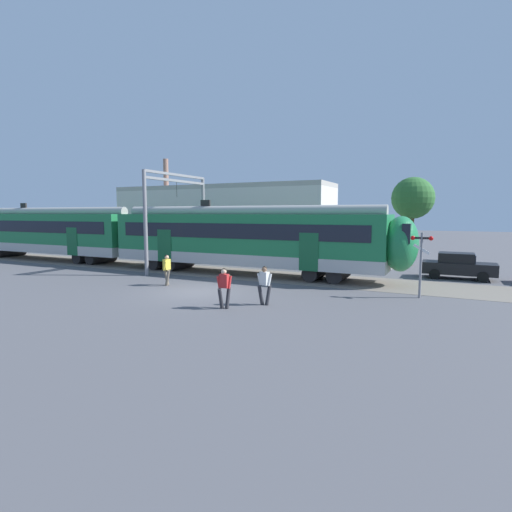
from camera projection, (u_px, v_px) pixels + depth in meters
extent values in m
plane|color=#515156|center=(198.00, 292.00, 19.75)|extent=(160.00, 160.00, 0.00)
cube|color=slate|center=(114.00, 264.00, 30.32)|extent=(80.00, 4.40, 0.01)
cube|color=#B7B7B2|center=(242.00, 258.00, 25.41)|extent=(18.00, 3.06, 0.70)
cube|color=#1E7542|center=(242.00, 233.00, 25.24)|extent=(18.00, 3.00, 2.40)
cube|color=black|center=(230.00, 231.00, 23.87)|extent=(16.56, 0.03, 0.90)
cube|color=#165731|center=(309.00, 252.00, 21.82)|extent=(1.10, 0.04, 2.10)
cube|color=#165731|center=(164.00, 246.00, 26.14)|extent=(1.10, 0.04, 2.10)
cylinder|color=#9C9C97|center=(242.00, 211.00, 25.10)|extent=(17.64, 0.70, 0.70)
cube|color=black|center=(205.00, 203.00, 26.22)|extent=(0.70, 0.12, 0.40)
cylinder|color=black|center=(339.00, 273.00, 22.73)|extent=(0.90, 2.40, 0.90)
cylinder|color=black|center=(315.00, 272.00, 23.35)|extent=(0.90, 2.40, 0.90)
cylinder|color=black|center=(180.00, 263.00, 27.60)|extent=(0.90, 2.40, 0.90)
cylinder|color=black|center=(164.00, 262.00, 28.22)|extent=(0.90, 2.40, 0.90)
ellipsoid|color=#1E7542|center=(401.00, 244.00, 21.11)|extent=(1.80, 2.85, 2.95)
cube|color=black|center=(408.00, 233.00, 20.90)|extent=(0.40, 2.40, 1.00)
cube|color=#B7B7B2|center=(47.00, 247.00, 33.53)|extent=(18.00, 3.06, 0.70)
cube|color=#1E7542|center=(46.00, 228.00, 33.36)|extent=(18.00, 3.00, 2.40)
cube|color=black|center=(28.00, 226.00, 31.99)|extent=(16.56, 0.03, 0.90)
cube|color=#165731|center=(72.00, 241.00, 29.93)|extent=(1.10, 0.04, 2.10)
cylinder|color=#9C9C97|center=(45.00, 212.00, 33.21)|extent=(17.64, 0.70, 0.70)
cube|color=black|center=(24.00, 205.00, 34.33)|extent=(0.70, 0.12, 0.40)
cylinder|color=black|center=(102.00, 258.00, 30.85)|extent=(0.90, 2.40, 0.90)
cylinder|color=black|center=(89.00, 257.00, 31.46)|extent=(0.90, 2.40, 0.90)
cylinder|color=black|center=(11.00, 251.00, 35.72)|extent=(0.90, 2.40, 0.90)
cylinder|color=black|center=(1.00, 251.00, 36.33)|extent=(0.90, 2.40, 0.90)
cylinder|color=#6B6051|center=(168.00, 278.00, 21.25)|extent=(0.37, 0.20, 0.87)
cylinder|color=#6B6051|center=(166.00, 277.00, 21.56)|extent=(0.37, 0.20, 0.87)
cube|color=gold|center=(167.00, 264.00, 21.33)|extent=(0.29, 0.39, 0.56)
cylinder|color=gold|center=(169.00, 265.00, 21.56)|extent=(0.26, 0.13, 0.52)
cylinder|color=gold|center=(165.00, 266.00, 21.11)|extent=(0.26, 0.13, 0.52)
sphere|color=tan|center=(167.00, 257.00, 21.27)|extent=(0.22, 0.22, 0.22)
sphere|color=black|center=(167.00, 257.00, 21.28)|extent=(0.20, 0.20, 0.20)
cylinder|color=#28282D|center=(221.00, 299.00, 16.12)|extent=(0.16, 0.36, 0.87)
cylinder|color=#28282D|center=(228.00, 298.00, 16.31)|extent=(0.16, 0.36, 0.87)
cube|color=red|center=(224.00, 281.00, 16.14)|extent=(0.37, 0.25, 0.56)
cylinder|color=red|center=(230.00, 282.00, 16.13)|extent=(0.10, 0.25, 0.52)
cylinder|color=red|center=(218.00, 282.00, 16.16)|extent=(0.10, 0.25, 0.52)
sphere|color=beige|center=(224.00, 271.00, 16.08)|extent=(0.22, 0.22, 0.22)
sphere|color=black|center=(224.00, 271.00, 16.09)|extent=(0.20, 0.20, 0.20)
cube|color=#235633|center=(226.00, 280.00, 16.30)|extent=(0.29, 0.17, 0.40)
cylinder|color=#28282D|center=(261.00, 295.00, 16.80)|extent=(0.23, 0.38, 0.87)
cylinder|color=#28282D|center=(268.00, 295.00, 16.90)|extent=(0.23, 0.38, 0.87)
cube|color=silver|center=(265.00, 278.00, 16.78)|extent=(0.41, 0.32, 0.56)
cylinder|color=silver|center=(270.00, 280.00, 16.70)|extent=(0.15, 0.26, 0.52)
cylinder|color=silver|center=(259.00, 279.00, 16.86)|extent=(0.15, 0.26, 0.52)
sphere|color=brown|center=(264.00, 269.00, 16.72)|extent=(0.22, 0.22, 0.22)
sphere|color=black|center=(265.00, 268.00, 16.73)|extent=(0.20, 0.20, 0.20)
cube|color=black|center=(458.00, 268.00, 23.54)|extent=(4.03, 1.70, 0.68)
cube|color=black|center=(456.00, 258.00, 23.54)|extent=(1.92, 1.47, 0.56)
cube|color=black|center=(474.00, 259.00, 23.11)|extent=(0.14, 1.37, 0.48)
cylinder|color=black|center=(482.00, 273.00, 23.70)|extent=(0.60, 0.21, 0.60)
cylinder|color=black|center=(483.00, 277.00, 22.32)|extent=(0.60, 0.21, 0.60)
cylinder|color=black|center=(436.00, 271.00, 24.82)|extent=(0.60, 0.21, 0.60)
cylinder|color=black|center=(435.00, 274.00, 23.44)|extent=(0.60, 0.21, 0.60)
cylinder|color=gray|center=(145.00, 223.00, 24.50)|extent=(0.24, 0.24, 6.50)
cylinder|color=gray|center=(203.00, 221.00, 30.22)|extent=(0.24, 0.24, 6.50)
cube|color=gray|center=(176.00, 175.00, 27.02)|extent=(0.20, 6.40, 0.16)
cube|color=gray|center=(177.00, 181.00, 27.06)|extent=(0.20, 6.40, 0.16)
cylinder|color=black|center=(177.00, 190.00, 27.12)|extent=(0.03, 0.03, 1.00)
cylinder|color=gray|center=(421.00, 265.00, 18.15)|extent=(0.11, 0.11, 3.00)
cube|color=black|center=(422.00, 238.00, 18.02)|extent=(0.80, 0.10, 0.10)
sphere|color=red|center=(413.00, 238.00, 18.13)|extent=(0.20, 0.20, 0.20)
sphere|color=red|center=(431.00, 238.00, 17.80)|extent=(0.20, 0.20, 0.20)
cube|color=white|center=(421.00, 249.00, 18.04)|extent=(0.72, 0.03, 0.48)
cube|color=beige|center=(221.00, 222.00, 37.35)|extent=(20.87, 5.00, 6.00)
cube|color=#A7A39B|center=(220.00, 188.00, 37.01)|extent=(20.87, 5.00, 0.40)
cylinder|color=#8C6656|center=(166.00, 175.00, 39.59)|extent=(0.50, 0.50, 3.20)
cylinder|color=brown|center=(411.00, 239.00, 29.31)|extent=(0.32, 0.32, 3.91)
sphere|color=#2D662D|center=(413.00, 198.00, 28.99)|extent=(3.02, 3.02, 3.02)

